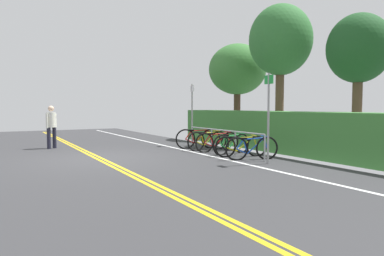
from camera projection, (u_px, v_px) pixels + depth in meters
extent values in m
cube|color=#353538|center=(99.00, 159.00, 10.78)|extent=(28.76, 10.09, 0.05)
cube|color=gold|center=(96.00, 158.00, 10.74)|extent=(25.89, 0.10, 0.00)
cube|color=gold|center=(101.00, 158.00, 10.82)|extent=(25.89, 0.10, 0.00)
cube|color=white|center=(191.00, 152.00, 12.39)|extent=(25.89, 0.12, 0.00)
cylinder|color=#9EA0A5|center=(192.00, 137.00, 13.87)|extent=(0.05, 0.05, 0.78)
cylinder|color=#9EA0A5|center=(212.00, 140.00, 12.63)|extent=(0.05, 0.05, 0.78)
cylinder|color=#9EA0A5|center=(235.00, 143.00, 11.40)|extent=(0.05, 0.05, 0.78)
cylinder|color=#9EA0A5|center=(265.00, 148.00, 10.16)|extent=(0.05, 0.05, 0.78)
cylinder|color=#9EA0A5|center=(223.00, 130.00, 11.99)|extent=(4.27, 0.04, 0.04)
torus|color=black|center=(211.00, 139.00, 13.50)|extent=(0.26, 0.76, 0.78)
torus|color=black|center=(186.00, 139.00, 13.26)|extent=(0.26, 0.76, 0.78)
cylinder|color=red|center=(201.00, 136.00, 13.40)|extent=(0.19, 0.57, 0.53)
cylinder|color=red|center=(200.00, 130.00, 13.37)|extent=(0.22, 0.67, 0.07)
cylinder|color=red|center=(193.00, 137.00, 13.32)|extent=(0.08, 0.17, 0.48)
cylinder|color=red|center=(190.00, 141.00, 13.30)|extent=(0.13, 0.36, 0.19)
cylinder|color=red|center=(188.00, 135.00, 13.27)|extent=(0.10, 0.25, 0.33)
cylinder|color=red|center=(210.00, 134.00, 13.48)|extent=(0.07, 0.14, 0.35)
cube|color=black|center=(191.00, 130.00, 13.29)|extent=(0.13, 0.21, 0.05)
cylinder|color=red|center=(208.00, 128.00, 13.45)|extent=(0.45, 0.15, 0.03)
torus|color=black|center=(219.00, 140.00, 13.06)|extent=(0.07, 0.72, 0.72)
torus|color=black|center=(196.00, 142.00, 12.60)|extent=(0.07, 0.72, 0.72)
cylinder|color=yellow|center=(210.00, 139.00, 12.88)|extent=(0.05, 0.55, 0.49)
cylinder|color=yellow|center=(209.00, 133.00, 12.84)|extent=(0.05, 0.66, 0.07)
cylinder|color=yellow|center=(203.00, 139.00, 12.73)|extent=(0.04, 0.16, 0.44)
cylinder|color=yellow|center=(200.00, 143.00, 12.68)|extent=(0.04, 0.35, 0.18)
cylinder|color=yellow|center=(199.00, 138.00, 12.64)|extent=(0.04, 0.24, 0.30)
cylinder|color=yellow|center=(218.00, 136.00, 13.03)|extent=(0.04, 0.13, 0.33)
cube|color=black|center=(201.00, 133.00, 12.68)|extent=(0.08, 0.20, 0.05)
cylinder|color=yellow|center=(216.00, 131.00, 12.99)|extent=(0.46, 0.04, 0.03)
torus|color=black|center=(230.00, 142.00, 12.59)|extent=(0.12, 0.72, 0.72)
torus|color=black|center=(205.00, 143.00, 12.17)|extent=(0.12, 0.72, 0.72)
cylinder|color=red|center=(221.00, 140.00, 12.43)|extent=(0.09, 0.58, 0.49)
cylinder|color=red|center=(219.00, 134.00, 12.39)|extent=(0.10, 0.69, 0.07)
cylinder|color=red|center=(212.00, 141.00, 12.29)|extent=(0.05, 0.17, 0.44)
cylinder|color=red|center=(209.00, 145.00, 12.25)|extent=(0.07, 0.37, 0.18)
cylinder|color=red|center=(207.00, 139.00, 12.21)|extent=(0.06, 0.25, 0.30)
cylinder|color=red|center=(229.00, 137.00, 12.56)|extent=(0.05, 0.14, 0.33)
cube|color=black|center=(210.00, 134.00, 12.24)|extent=(0.10, 0.21, 0.05)
cylinder|color=red|center=(227.00, 132.00, 12.53)|extent=(0.46, 0.07, 0.03)
torus|color=black|center=(242.00, 143.00, 12.06)|extent=(0.15, 0.71, 0.71)
torus|color=black|center=(221.00, 145.00, 11.48)|extent=(0.15, 0.71, 0.71)
cylinder|color=#198C38|center=(234.00, 142.00, 11.84)|extent=(0.11, 0.55, 0.48)
cylinder|color=#198C38|center=(233.00, 136.00, 11.79)|extent=(0.13, 0.65, 0.07)
cylinder|color=#198C38|center=(227.00, 143.00, 11.64)|extent=(0.06, 0.16, 0.43)
cylinder|color=#198C38|center=(225.00, 147.00, 11.59)|extent=(0.08, 0.35, 0.18)
cylinder|color=#198C38|center=(223.00, 141.00, 11.54)|extent=(0.07, 0.24, 0.30)
cylinder|color=#198C38|center=(241.00, 139.00, 12.02)|extent=(0.05, 0.13, 0.32)
cube|color=black|center=(226.00, 136.00, 11.59)|extent=(0.11, 0.21, 0.05)
cylinder|color=#198C38|center=(240.00, 133.00, 11.98)|extent=(0.46, 0.09, 0.03)
torus|color=black|center=(257.00, 146.00, 11.24)|extent=(0.28, 0.67, 0.69)
torus|color=black|center=(225.00, 147.00, 11.05)|extent=(0.28, 0.67, 0.69)
cylinder|color=yellow|center=(245.00, 144.00, 11.16)|extent=(0.23, 0.58, 0.47)
cylinder|color=yellow|center=(243.00, 138.00, 11.14)|extent=(0.26, 0.68, 0.07)
cylinder|color=yellow|center=(234.00, 145.00, 11.10)|extent=(0.09, 0.17, 0.42)
cylinder|color=yellow|center=(231.00, 149.00, 11.09)|extent=(0.16, 0.37, 0.18)
cylinder|color=yellow|center=(229.00, 143.00, 11.06)|extent=(0.12, 0.25, 0.29)
cylinder|color=yellow|center=(255.00, 142.00, 11.22)|extent=(0.08, 0.14, 0.31)
cube|color=black|center=(232.00, 137.00, 11.07)|extent=(0.14, 0.22, 0.05)
cylinder|color=yellow|center=(254.00, 135.00, 11.20)|extent=(0.44, 0.18, 0.03)
torus|color=black|center=(267.00, 148.00, 10.62)|extent=(0.26, 0.71, 0.72)
torus|color=black|center=(237.00, 149.00, 10.40)|extent=(0.26, 0.71, 0.72)
cylinder|color=#1947B7|center=(256.00, 146.00, 10.53)|extent=(0.19, 0.55, 0.49)
cylinder|color=#1947B7|center=(254.00, 139.00, 10.50)|extent=(0.22, 0.65, 0.07)
cylinder|color=#1947B7|center=(245.00, 147.00, 10.45)|extent=(0.08, 0.16, 0.44)
cylinder|color=#1947B7|center=(242.00, 151.00, 10.44)|extent=(0.14, 0.35, 0.18)
cylinder|color=#1947B7|center=(240.00, 144.00, 10.41)|extent=(0.10, 0.24, 0.31)
cylinder|color=#1947B7|center=(266.00, 143.00, 10.60)|extent=(0.07, 0.14, 0.33)
cube|color=black|center=(244.00, 138.00, 10.43)|extent=(0.13, 0.21, 0.05)
cylinder|color=#1947B7|center=(264.00, 136.00, 10.57)|extent=(0.45, 0.16, 0.03)
cylinder|color=#1E1E2D|center=(49.00, 138.00, 13.19)|extent=(0.14, 0.14, 0.81)
cylinder|color=#1E1E2D|center=(54.00, 138.00, 13.43)|extent=(0.14, 0.14, 0.81)
cylinder|color=silver|center=(51.00, 120.00, 13.27)|extent=(0.32, 0.32, 0.57)
sphere|color=beige|center=(51.00, 109.00, 13.24)|extent=(0.22, 0.22, 0.22)
cylinder|color=silver|center=(47.00, 121.00, 13.09)|extent=(0.09, 0.09, 0.55)
cylinder|color=silver|center=(55.00, 120.00, 13.45)|extent=(0.09, 0.09, 0.55)
cylinder|color=gray|center=(192.00, 115.00, 14.32)|extent=(0.06, 0.06, 2.50)
cube|color=white|center=(192.00, 89.00, 14.26)|extent=(0.36, 0.08, 0.24)
cylinder|color=gray|center=(268.00, 119.00, 9.68)|extent=(0.06, 0.06, 2.51)
cube|color=#198C33|center=(269.00, 80.00, 9.61)|extent=(0.36, 0.06, 0.24)
cube|color=#387533|center=(300.00, 133.00, 11.73)|extent=(13.27, 1.26, 1.42)
cylinder|color=#473323|center=(237.00, 115.00, 17.49)|extent=(0.33, 0.33, 2.32)
ellipsoid|color=#387533|center=(237.00, 69.00, 17.35)|extent=(2.83, 2.83, 2.50)
cylinder|color=brown|center=(279.00, 108.00, 14.71)|extent=(0.35, 0.35, 3.04)
ellipsoid|color=#2D6B30|center=(280.00, 40.00, 14.54)|extent=(2.60, 2.60, 2.92)
cylinder|color=brown|center=(357.00, 116.00, 12.30)|extent=(0.33, 0.33, 2.54)
ellipsoid|color=#1C4C21|center=(359.00, 48.00, 12.16)|extent=(2.16, 2.16, 2.40)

